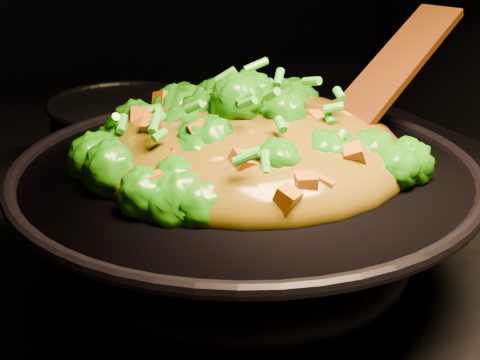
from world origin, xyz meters
TOP-DOWN VIEW (x-y plane):
  - wok at (0.05, -0.09)m, footprint 0.54×0.54m
  - stir_fry at (0.07, -0.07)m, footprint 0.41×0.41m
  - spatula at (0.21, -0.09)m, footprint 0.33×0.18m
  - back_pot at (0.04, 0.26)m, footprint 0.23×0.23m

SIDE VIEW (x-z plane):
  - back_pot at x=0.04m, z-range 0.90..1.01m
  - wok at x=0.05m, z-range 0.90..1.03m
  - stir_fry at x=0.07m, z-range 1.03..1.14m
  - spatula at x=0.21m, z-range 1.02..1.16m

